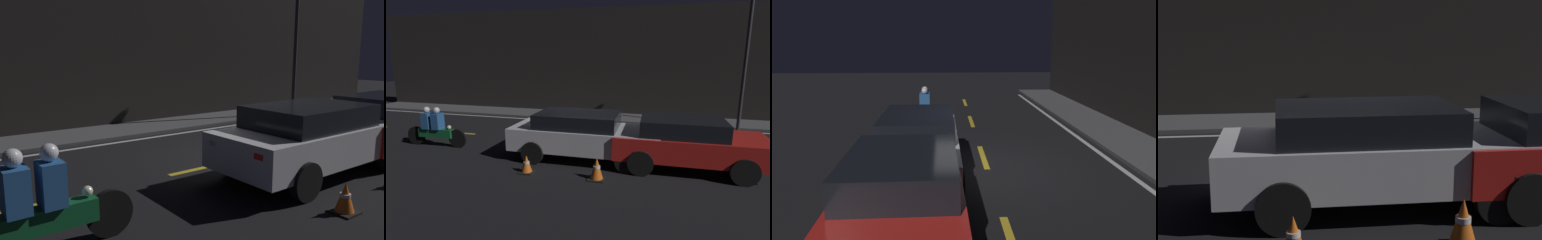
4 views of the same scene
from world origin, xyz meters
The scene contains 10 objects.
ground_plane centered at (0.00, 0.00, 0.00)m, with size 56.00×56.00×0.00m, color black.
lane_dash_a centered at (-10.00, 0.00, 0.00)m, with size 2.00×0.14×0.01m.
lane_dash_b centered at (-5.50, 0.00, 0.00)m, with size 2.00×0.14×0.01m.
lane_dash_c centered at (-1.00, 0.00, 0.00)m, with size 2.00×0.14×0.01m.
lane_solid_kerb centered at (0.00, 3.25, 0.00)m, with size 25.20×0.14×0.01m.
sedan_white centered at (0.45, -1.61, 0.79)m, with size 4.47×1.91×1.44m.
taxi_red centered at (3.45, -1.64, 0.78)m, with size 4.09×1.95×1.44m.
motorcycle centered at (-4.91, -1.73, 0.65)m, with size 2.33×0.38×1.40m.
traffic_cone_near centered at (-0.77, -3.12, 0.24)m, with size 0.39×0.39×0.49m.
traffic_cone_mid centered at (1.18, -3.07, 0.29)m, with size 0.43×0.43×0.59m.
Camera 3 is at (8.51, -1.00, 3.03)m, focal length 35.00 mm.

